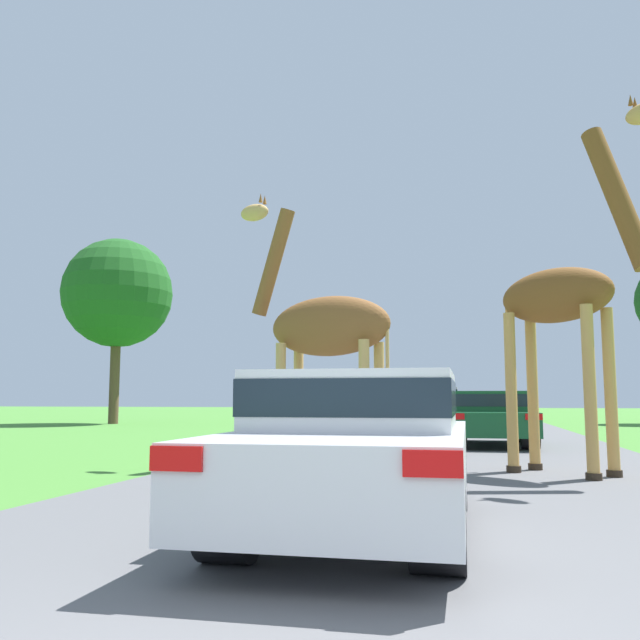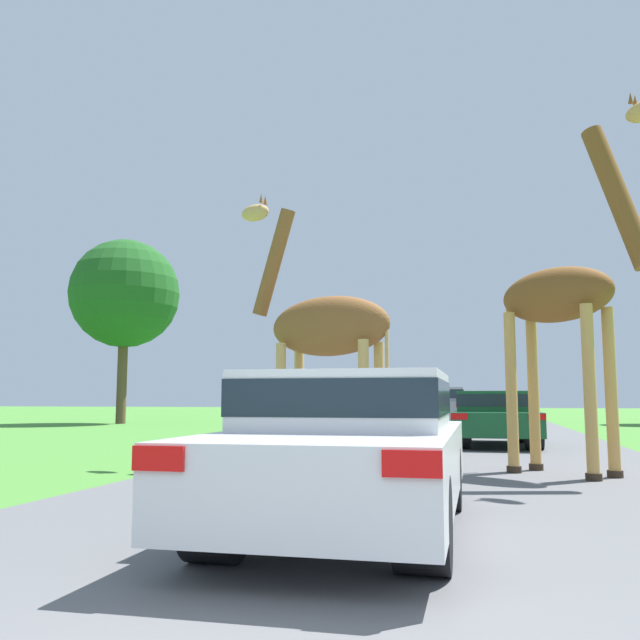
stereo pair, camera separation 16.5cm
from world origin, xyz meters
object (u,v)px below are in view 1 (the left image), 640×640
at_px(car_lead_maroon, 360,445).
at_px(car_queue_left, 436,406).
at_px(giraffe_companion, 566,298).
at_px(car_queue_right, 491,416).
at_px(giraffe_near_road, 324,330).
at_px(tree_far_right, 118,294).

bearing_deg(car_lead_maroon, car_queue_left, 90.74).
relative_size(giraffe_companion, car_lead_maroon, 1.25).
xyz_separation_m(car_queue_right, car_queue_left, (-1.73, 9.90, 0.11)).
height_order(giraffe_near_road, giraffe_companion, giraffe_companion).
relative_size(giraffe_companion, car_queue_right, 1.32).
distance_m(giraffe_near_road, giraffe_companion, 3.75).
height_order(giraffe_companion, car_queue_right, giraffe_companion).
distance_m(giraffe_companion, car_lead_maroon, 5.61).
bearing_deg(car_queue_right, car_queue_left, 99.92).
xyz_separation_m(car_queue_left, tree_far_right, (-14.02, 0.58, 4.96)).
xyz_separation_m(car_lead_maroon, car_queue_right, (1.46, 11.03, -0.02)).
bearing_deg(giraffe_companion, car_queue_right, -133.91).
xyz_separation_m(giraffe_companion, tree_far_right, (-16.67, 16.80, 3.17)).
bearing_deg(car_lead_maroon, car_queue_right, 82.45).
distance_m(giraffe_companion, car_queue_right, 6.66).
bearing_deg(tree_far_right, car_queue_right, -33.65).
xyz_separation_m(giraffe_companion, car_queue_left, (-2.65, 16.22, -1.79)).
distance_m(car_queue_right, tree_far_right, 19.59).
height_order(car_queue_right, tree_far_right, tree_far_right).
height_order(car_queue_left, tree_far_right, tree_far_right).
xyz_separation_m(giraffe_companion, car_lead_maroon, (-2.38, -4.72, -1.88)).
bearing_deg(car_lead_maroon, giraffe_near_road, 105.32).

